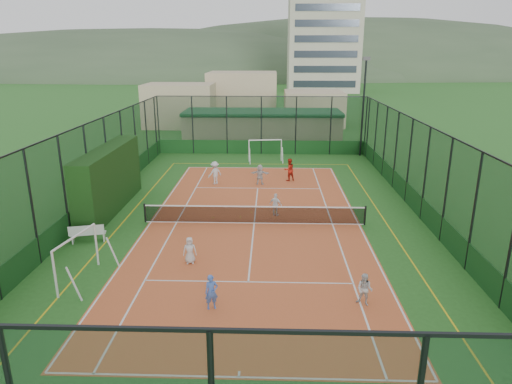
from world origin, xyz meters
TOP-DOWN VIEW (x-y plane):
  - ground at (0.00, 0.00)m, footprint 300.00×300.00m
  - court_slab at (0.00, 0.00)m, footprint 11.17×23.97m
  - tennis_net at (0.00, 0.00)m, footprint 11.67×0.12m
  - perimeter_fence at (0.00, 0.00)m, footprint 18.12×34.12m
  - floodlight_ne at (8.60, 16.60)m, footprint 0.60×0.26m
  - clubhouse at (0.00, 22.00)m, footprint 15.20×7.20m
  - apartment_tower at (12.00, 82.00)m, footprint 15.00×12.00m
  - distant_hills at (0.00, 150.00)m, footprint 200.00×60.00m
  - hedge_left at (-8.30, 2.07)m, footprint 1.21×8.09m
  - white_bench at (-7.80, -2.68)m, footprint 1.68×0.82m
  - futsal_goal_near at (-6.72, -6.44)m, footprint 2.98×1.34m
  - futsal_goal_far at (0.39, 14.15)m, footprint 2.83×1.16m
  - child_near_left at (-2.57, -4.78)m, footprint 0.62×0.45m
  - child_near_mid at (-1.19, -8.35)m, footprint 0.54×0.44m
  - child_near_right at (4.22, -7.92)m, footprint 0.73×0.68m
  - child_far_left at (-2.94, 7.32)m, footprint 1.15×1.09m
  - child_far_right at (1.14, 1.20)m, footprint 0.81×0.61m
  - child_far_back at (0.12, 7.35)m, footprint 1.31×0.51m
  - coach at (2.14, 8.37)m, footprint 0.95×0.87m
  - tennis_balls at (-0.54, 1.21)m, footprint 3.46×1.08m

SIDE VIEW (x-z plane):
  - ground at x=0.00m, z-range 0.00..0.00m
  - distant_hills at x=0.00m, z-range -12.00..12.00m
  - court_slab at x=0.00m, z-range 0.00..0.01m
  - tennis_balls at x=-0.54m, z-range 0.01..0.08m
  - white_bench at x=-7.80m, z-range 0.00..0.91m
  - tennis_net at x=0.00m, z-range 0.00..1.06m
  - child_near_left at x=-2.57m, z-range 0.01..1.18m
  - child_near_right at x=4.22m, z-range 0.01..1.20m
  - child_far_right at x=1.14m, z-range 0.01..1.28m
  - child_near_mid at x=-1.19m, z-range 0.01..1.29m
  - child_far_back at x=0.12m, z-range 0.01..1.39m
  - child_far_left at x=-2.94m, z-range 0.01..1.58m
  - coach at x=2.14m, z-range 0.01..1.58m
  - futsal_goal_far at x=0.39m, z-range 0.00..1.77m
  - futsal_goal_near at x=-6.72m, z-range 0.00..1.85m
  - clubhouse at x=0.00m, z-range 0.00..3.15m
  - hedge_left at x=-8.30m, z-range 0.00..3.54m
  - perimeter_fence at x=0.00m, z-range 0.00..5.00m
  - floodlight_ne at x=8.60m, z-range 0.00..8.25m
  - apartment_tower at x=12.00m, z-range 0.00..30.00m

